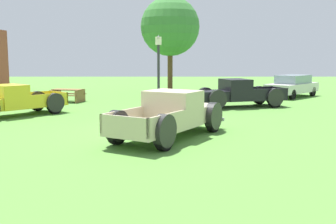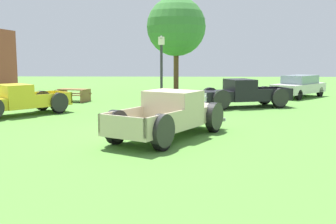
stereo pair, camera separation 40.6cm
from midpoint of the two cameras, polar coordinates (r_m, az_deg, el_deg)
name	(u,v)px [view 1 (the left image)]	position (r m, az deg, el deg)	size (l,w,h in m)	color
ground_plane	(160,134)	(15.00, -1.95, -3.00)	(80.00, 80.00, 0.00)	#548C38
pickup_truck_foreground	(174,114)	(14.41, -0.04, -0.35)	(4.25, 5.46, 1.61)	#C6B793
pickup_truck_behind_left	(234,94)	(22.75, 8.59, 2.50)	(5.32, 3.18, 1.54)	black
pickup_truck_behind_right	(8,102)	(20.48, -21.81, 1.36)	(4.50, 4.70, 1.47)	yellow
sedan_distant_a	(292,86)	(29.21, 16.39, 3.54)	(4.38, 4.50, 1.49)	silver
lamp_post_near	(158,74)	(19.02, -1.97, 5.24)	(0.36, 0.36, 3.72)	#2D2D33
picnic_table	(67,94)	(25.89, -14.18, 2.46)	(2.06, 1.81, 0.78)	olive
oak_tree_east	(170,27)	(29.46, -0.15, 11.72)	(4.14, 4.14, 6.89)	brown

